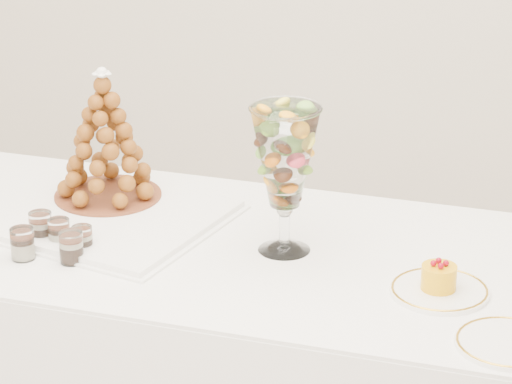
% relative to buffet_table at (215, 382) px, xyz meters
% --- Properties ---
extents(buffet_table, '(2.12, 0.90, 0.80)m').
position_rel_buffet_table_xyz_m(buffet_table, '(0.00, 0.00, 0.00)').
color(buffet_table, white).
rests_on(buffet_table, ground).
extents(lace_tray, '(0.75, 0.63, 0.02)m').
position_rel_buffet_table_xyz_m(lace_tray, '(-0.36, 0.07, 0.41)').
color(lace_tray, white).
rests_on(lace_tray, buffet_table).
extents(macaron_vase, '(0.17, 0.17, 0.37)m').
position_rel_buffet_table_xyz_m(macaron_vase, '(0.18, 0.01, 0.64)').
color(macaron_vase, white).
rests_on(macaron_vase, buffet_table).
extents(cake_plate, '(0.23, 0.23, 0.01)m').
position_rel_buffet_table_xyz_m(cake_plate, '(0.58, -0.11, 0.40)').
color(cake_plate, white).
rests_on(cake_plate, buffet_table).
extents(spare_plate, '(0.22, 0.22, 0.01)m').
position_rel_buffet_table_xyz_m(spare_plate, '(0.75, -0.31, 0.40)').
color(spare_plate, white).
rests_on(spare_plate, buffet_table).
extents(verrine_a, '(0.07, 0.07, 0.08)m').
position_rel_buffet_table_xyz_m(verrine_a, '(-0.42, -0.11, 0.44)').
color(verrine_a, white).
rests_on(verrine_a, buffet_table).
extents(verrine_b, '(0.06, 0.06, 0.07)m').
position_rel_buffet_table_xyz_m(verrine_b, '(-0.36, -0.12, 0.43)').
color(verrine_b, white).
rests_on(verrine_b, buffet_table).
extents(verrine_c, '(0.06, 0.06, 0.07)m').
position_rel_buffet_table_xyz_m(verrine_c, '(-0.29, -0.13, 0.43)').
color(verrine_c, white).
rests_on(verrine_c, buffet_table).
extents(verrine_d, '(0.07, 0.07, 0.08)m').
position_rel_buffet_table_xyz_m(verrine_d, '(-0.42, -0.21, 0.44)').
color(verrine_d, white).
rests_on(verrine_d, buffet_table).
extents(verrine_e, '(0.07, 0.07, 0.08)m').
position_rel_buffet_table_xyz_m(verrine_e, '(-0.29, -0.19, 0.44)').
color(verrine_e, white).
rests_on(verrine_e, buffet_table).
extents(croquembouche, '(0.29, 0.29, 0.36)m').
position_rel_buffet_table_xyz_m(croquembouche, '(-0.35, 0.16, 0.59)').
color(croquembouche, brown).
rests_on(croquembouche, lace_tray).
extents(mousse_cake, '(0.08, 0.08, 0.07)m').
position_rel_buffet_table_xyz_m(mousse_cake, '(0.57, -0.11, 0.44)').
color(mousse_cake, '#F2AA0B').
rests_on(mousse_cake, cake_plate).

